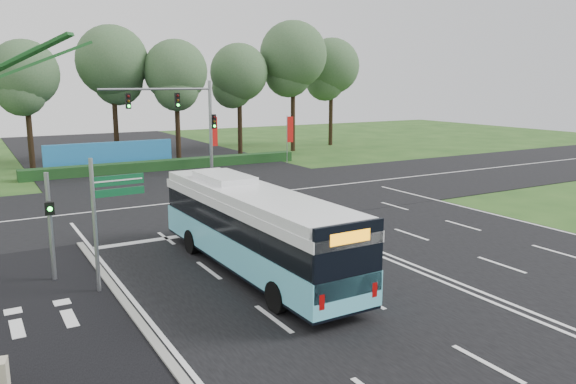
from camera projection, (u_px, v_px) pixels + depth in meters
name	position (u px, v px, depth m)	size (l,w,h in m)	color
ground	(353.00, 246.00, 24.00)	(120.00, 120.00, 0.00)	#214617
road_main	(353.00, 245.00, 23.99)	(20.00, 120.00, 0.04)	black
road_cross	(235.00, 197.00, 34.18)	(120.00, 14.00, 0.05)	black
bike_path	(49.00, 338.00, 15.30)	(5.00, 18.00, 0.06)	black
kerb_strip	(136.00, 319.00, 16.48)	(0.25, 18.00, 0.12)	gray
city_bus	(253.00, 228.00, 20.37)	(2.65, 11.63, 3.33)	#66D4EC
pedestrian_signal	(50.00, 223.00, 19.34)	(0.33, 0.43, 3.87)	gray
street_sign	(105.00, 209.00, 18.34)	(1.76, 0.19, 4.51)	gray
banner_flag_mid	(213.00, 135.00, 44.17)	(0.63, 0.08, 4.29)	gray
banner_flag_right	(289.00, 132.00, 47.82)	(0.61, 0.10, 4.10)	gray
traffic_light_gantry	(187.00, 113.00, 40.61)	(8.41, 0.28, 7.00)	gray
hedge	(169.00, 165.00, 44.73)	(22.00, 1.20, 0.80)	#143918
blue_hoarding	(110.00, 156.00, 44.75)	(10.00, 0.30, 2.20)	#2277BA
eucalyptus_row	(158.00, 65.00, 49.60)	(47.67, 9.52, 12.83)	black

